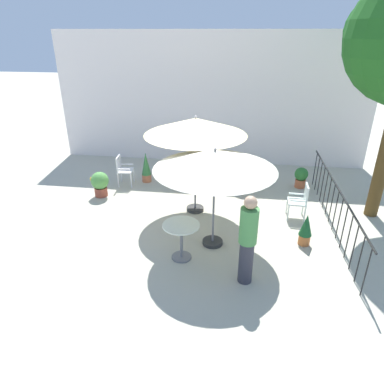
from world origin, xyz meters
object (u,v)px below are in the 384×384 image
object	(u,v)px
potted_plant_1	(306,229)
potted_plant_2	(146,167)
patio_umbrella_0	(215,161)
patio_umbrella_1	(195,127)
patio_chair_0	(123,168)
standing_person	(248,239)
potted_plant_0	(301,176)
patio_chair_1	(301,199)
cafe_table_1	(181,235)
cafe_table_0	(245,172)
potted_plant_3	(100,183)

from	to	relation	value
potted_plant_1	potted_plant_2	size ratio (longest dim) A/B	0.78
patio_umbrella_0	patio_umbrella_1	bearing A→B (deg)	111.49
patio_chair_0	standing_person	xyz separation A→B (m)	(3.61, -3.93, 0.38)
patio_chair_0	potted_plant_0	world-z (taller)	patio_chair_0
patio_umbrella_1	standing_person	distance (m)	3.18
patio_chair_1	standing_person	size ratio (longest dim) A/B	0.51
cafe_table_1	patio_chair_0	distance (m)	4.12
patio_chair_0	cafe_table_0	bearing A→B (deg)	4.60
patio_umbrella_1	potted_plant_3	bearing A→B (deg)	169.94
patio_umbrella_1	potted_plant_1	world-z (taller)	patio_umbrella_1
patio_chair_0	potted_plant_3	distance (m)	0.94
cafe_table_0	potted_plant_0	bearing A→B (deg)	9.35
patio_umbrella_1	potted_plant_2	bearing A→B (deg)	136.15
patio_umbrella_1	patio_chair_0	size ratio (longest dim) A/B	2.75
cafe_table_0	potted_plant_1	bearing A→B (deg)	-65.16
cafe_table_1	potted_plant_1	world-z (taller)	cafe_table_1
potted_plant_3	standing_person	distance (m)	5.09
potted_plant_2	patio_chair_0	bearing A→B (deg)	-151.76
standing_person	patio_chair_0	bearing A→B (deg)	132.55
cafe_table_0	cafe_table_1	size ratio (longest dim) A/B	0.92
patio_umbrella_0	cafe_table_1	distance (m)	1.61
patio_chair_0	potted_plant_3	xyz separation A→B (m)	(-0.39, -0.84, -0.13)
potted_plant_3	cafe_table_0	bearing A→B (deg)	15.86
cafe_table_0	potted_plant_0	size ratio (longest dim) A/B	1.18
cafe_table_1	potted_plant_0	bearing A→B (deg)	53.87
potted_plant_1	potted_plant_2	bearing A→B (deg)	146.13
cafe_table_0	patio_chair_0	distance (m)	3.59
potted_plant_1	patio_chair_1	bearing A→B (deg)	88.23
potted_plant_2	potted_plant_0	bearing A→B (deg)	2.84
cafe_table_1	potted_plant_0	world-z (taller)	cafe_table_1
cafe_table_0	potted_plant_1	size ratio (longest dim) A/B	0.99
patio_umbrella_0	potted_plant_0	bearing A→B (deg)	55.55
potted_plant_1	potted_plant_2	world-z (taller)	potted_plant_2
patio_umbrella_0	patio_chair_1	xyz separation A→B (m)	(2.00, 1.44, -1.41)
patio_umbrella_1	patio_chair_1	bearing A→B (deg)	-0.69
cafe_table_0	standing_person	world-z (taller)	standing_person
patio_umbrella_1	cafe_table_0	distance (m)	2.64
cafe_table_1	patio_chair_0	size ratio (longest dim) A/B	0.87
potted_plant_2	cafe_table_1	bearing A→B (deg)	-65.22
patio_umbrella_0	cafe_table_1	size ratio (longest dim) A/B	3.15
patio_chair_0	standing_person	distance (m)	5.35
potted_plant_2	patio_umbrella_1	bearing A→B (deg)	-43.85
potted_plant_0	standing_person	size ratio (longest dim) A/B	0.35
patio_chair_1	potted_plant_0	size ratio (longest dim) A/B	1.46
potted_plant_1	patio_umbrella_1	bearing A→B (deg)	154.58
potted_plant_1	potted_plant_3	bearing A→B (deg)	162.20
patio_umbrella_0	potted_plant_1	world-z (taller)	patio_umbrella_0
patio_chair_0	standing_person	bearing A→B (deg)	-47.45
patio_umbrella_1	cafe_table_1	xyz separation A→B (m)	(-0.00, -2.07, -1.64)
patio_chair_0	potted_plant_3	bearing A→B (deg)	-115.08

